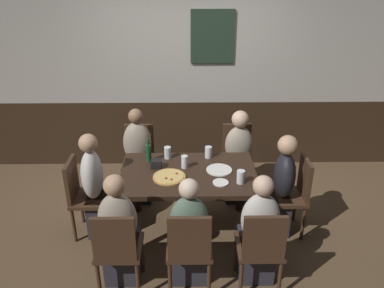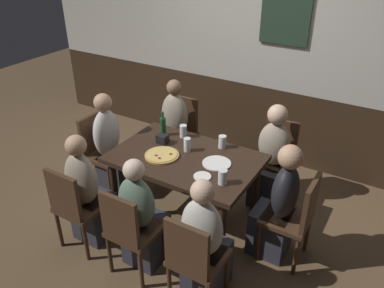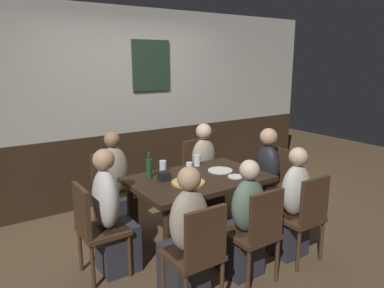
{
  "view_description": "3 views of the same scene",
  "coord_description": "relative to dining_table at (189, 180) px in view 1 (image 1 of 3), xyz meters",
  "views": [
    {
      "loc": [
        -0.01,
        -3.54,
        2.73
      ],
      "look_at": [
        0.03,
        -0.1,
        1.11
      ],
      "focal_mm": 36.49,
      "sensor_mm": 36.0,
      "label": 1
    },
    {
      "loc": [
        1.71,
        -2.72,
        2.67
      ],
      "look_at": [
        0.09,
        -0.03,
        0.92
      ],
      "focal_mm": 36.44,
      "sensor_mm": 36.0,
      "label": 2
    },
    {
      "loc": [
        -2.08,
        -2.95,
        1.93
      ],
      "look_at": [
        -0.08,
        -0.01,
        1.1
      ],
      "focal_mm": 34.21,
      "sensor_mm": 36.0,
      "label": 3
    }
  ],
  "objects": [
    {
      "name": "chair_left_near",
      "position": [
        -0.62,
        -0.87,
        -0.15
      ],
      "size": [
        0.4,
        0.4,
        0.88
      ],
      "color": "#422B1C",
      "rests_on": "ground_plane"
    },
    {
      "name": "chair_right_far",
      "position": [
        0.62,
        0.87,
        -0.15
      ],
      "size": [
        0.4,
        0.4,
        0.88
      ],
      "color": "#422B1C",
      "rests_on": "ground_plane"
    },
    {
      "name": "chair_right_near",
      "position": [
        0.62,
        -0.87,
        -0.15
      ],
      "size": [
        0.4,
        0.4,
        0.88
      ],
      "color": "#422B1C",
      "rests_on": "ground_plane"
    },
    {
      "name": "person_right_near",
      "position": [
        0.62,
        -0.71,
        -0.18
      ],
      "size": [
        0.34,
        0.37,
        1.12
      ],
      "color": "#2D2D38",
      "rests_on": "ground_plane"
    },
    {
      "name": "dining_table",
      "position": [
        0.0,
        0.0,
        0.0
      ],
      "size": [
        1.41,
        0.92,
        0.74
      ],
      "color": "black",
      "rests_on": "ground_plane"
    },
    {
      "name": "ground_plane",
      "position": [
        0.0,
        0.0,
        -0.65
      ],
      "size": [
        12.0,
        12.0,
        0.0
      ],
      "primitive_type": "plane",
      "color": "brown"
    },
    {
      "name": "chair_head_west",
      "position": [
        -1.12,
        0.0,
        -0.15
      ],
      "size": [
        0.4,
        0.4,
        0.88
      ],
      "color": "#422B1C",
      "rests_on": "ground_plane"
    },
    {
      "name": "tumbler_water",
      "position": [
        -0.04,
        0.1,
        0.15
      ],
      "size": [
        0.07,
        0.07,
        0.14
      ],
      "color": "silver",
      "rests_on": "dining_table"
    },
    {
      "name": "person_left_near",
      "position": [
        -0.62,
        -0.71,
        -0.17
      ],
      "size": [
        0.34,
        0.37,
        1.14
      ],
      "color": "#2D2D38",
      "rests_on": "ground_plane"
    },
    {
      "name": "tumbler_short",
      "position": [
        0.51,
        -0.22,
        0.15
      ],
      "size": [
        0.08,
        0.08,
        0.14
      ],
      "color": "silver",
      "rests_on": "dining_table"
    },
    {
      "name": "person_right_far",
      "position": [
        0.62,
        0.71,
        -0.17
      ],
      "size": [
        0.34,
        0.37,
        1.13
      ],
      "color": "#2D2D38",
      "rests_on": "ground_plane"
    },
    {
      "name": "person_head_west",
      "position": [
        -0.96,
        0.0,
        -0.15
      ],
      "size": [
        0.37,
        0.34,
        1.18
      ],
      "color": "#2D2D38",
      "rests_on": "ground_plane"
    },
    {
      "name": "pint_glass_stout",
      "position": [
        -0.23,
        0.33,
        0.15
      ],
      "size": [
        0.08,
        0.08,
        0.13
      ],
      "color": "silver",
      "rests_on": "dining_table"
    },
    {
      "name": "pizza",
      "position": [
        -0.2,
        -0.11,
        0.1
      ],
      "size": [
        0.33,
        0.33,
        0.03
      ],
      "color": "tan",
      "rests_on": "dining_table"
    },
    {
      "name": "chair_mid_near",
      "position": [
        0.0,
        -0.87,
        -0.15
      ],
      "size": [
        0.4,
        0.4,
        0.88
      ],
      "color": "#422B1C",
      "rests_on": "ground_plane"
    },
    {
      "name": "person_left_far",
      "position": [
        -0.62,
        0.71,
        -0.16
      ],
      "size": [
        0.34,
        0.37,
        1.16
      ],
      "color": "#2D2D38",
      "rests_on": "ground_plane"
    },
    {
      "name": "person_head_east",
      "position": [
        0.96,
        0.0,
        -0.16
      ],
      "size": [
        0.37,
        0.34,
        1.15
      ],
      "color": "#2D2D38",
      "rests_on": "ground_plane"
    },
    {
      "name": "wall_back",
      "position": [
        0.0,
        1.65,
        0.65
      ],
      "size": [
        6.4,
        0.13,
        2.6
      ],
      "color": "#332316",
      "rests_on": "ground_plane"
    },
    {
      "name": "condiment_caddy",
      "position": [
        -0.34,
        0.11,
        0.13
      ],
      "size": [
        0.11,
        0.09,
        0.09
      ],
      "primitive_type": "cube",
      "color": "black",
      "rests_on": "dining_table"
    },
    {
      "name": "person_mid_near",
      "position": [
        0.0,
        -0.71,
        -0.19
      ],
      "size": [
        0.34,
        0.37,
        1.1
      ],
      "color": "#2D2D38",
      "rests_on": "ground_plane"
    },
    {
      "name": "chair_left_far",
      "position": [
        -0.62,
        0.87,
        -0.15
      ],
      "size": [
        0.4,
        0.4,
        0.88
      ],
      "color": "#422B1C",
      "rests_on": "ground_plane"
    },
    {
      "name": "plate_white_small",
      "position": [
        0.32,
        -0.22,
        0.1
      ],
      "size": [
        0.16,
        0.16,
        0.01
      ],
      "primitive_type": "cylinder",
      "color": "white",
      "rests_on": "dining_table"
    },
    {
      "name": "beer_bottle_green",
      "position": [
        -0.43,
        0.26,
        0.2
      ],
      "size": [
        0.06,
        0.06,
        0.27
      ],
      "color": "#194723",
      "rests_on": "dining_table"
    },
    {
      "name": "chair_head_east",
      "position": [
        1.12,
        0.0,
        -0.15
      ],
      "size": [
        0.4,
        0.4,
        0.88
      ],
      "color": "#422B1C",
      "rests_on": "ground_plane"
    },
    {
      "name": "plate_white_large",
      "position": [
        0.32,
        0.04,
        0.1
      ],
      "size": [
        0.27,
        0.27,
        0.01
      ],
      "primitive_type": "cylinder",
      "color": "white",
      "rests_on": "dining_table"
    },
    {
      "name": "highball_clear",
      "position": [
        0.22,
        0.34,
        0.15
      ],
      "size": [
        0.08,
        0.08,
        0.13
      ],
      "color": "silver",
      "rests_on": "dining_table"
    }
  ]
}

